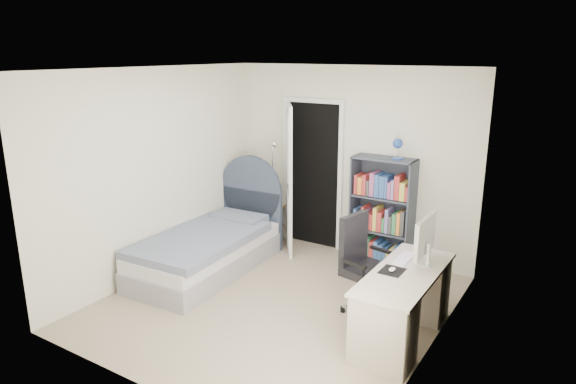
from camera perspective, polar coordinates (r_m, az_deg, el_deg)
The scene contains 8 objects.
room_shell at distance 5.31m, azimuth -1.41°, elevation -0.12°, with size 3.50×3.70×2.60m.
door at distance 6.98m, azimuth 1.09°, elevation 1.88°, with size 0.92×0.70×2.06m.
bed at distance 6.55m, azimuth -8.58°, elevation -6.04°, with size 1.10×2.15×1.29m.
nightstand at distance 7.44m, azimuth -2.24°, elevation -2.28°, with size 0.42×0.42×0.62m.
floor_lamp at distance 7.28m, azimuth -1.61°, elevation -1.07°, with size 0.21×0.21×1.48m.
bookcase at distance 6.64m, azimuth 10.42°, elevation -2.67°, with size 0.78×0.33×1.66m.
desk at distance 5.08m, azimuth 12.77°, elevation -11.80°, with size 0.57×1.41×1.16m.
office_chair at distance 5.41m, azimuth 8.31°, elevation -7.52°, with size 0.57×0.59×1.05m.
Camera 1 is at (2.82, -4.26, 2.68)m, focal length 32.00 mm.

